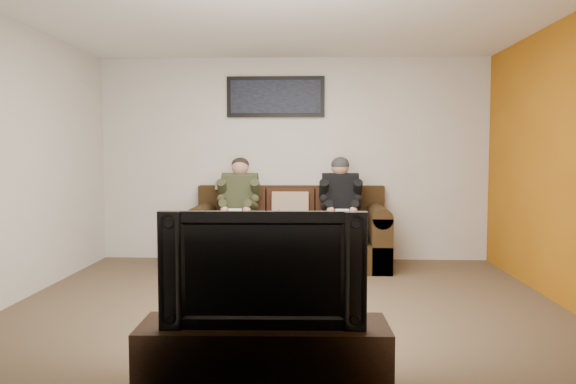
{
  "coord_description": "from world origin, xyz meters",
  "views": [
    {
      "loc": [
        0.22,
        -5.01,
        1.38
      ],
      "look_at": [
        -0.03,
        1.2,
        0.95
      ],
      "focal_mm": 35.0,
      "sensor_mm": 36.0,
      "label": 1
    }
  ],
  "objects_px": {
    "framed_poster": "(276,97)",
    "tv_stand": "(264,361)",
    "sofa": "(290,236)",
    "cat": "(297,221)",
    "person_right": "(341,206)",
    "person_left": "(239,206)",
    "television": "(264,267)"
  },
  "relations": [
    {
      "from": "sofa",
      "to": "framed_poster",
      "type": "xyz_separation_m",
      "value": [
        -0.2,
        0.38,
        1.74
      ]
    },
    {
      "from": "cat",
      "to": "television",
      "type": "height_order",
      "value": "television"
    },
    {
      "from": "sofa",
      "to": "person_left",
      "type": "relative_size",
      "value": 1.78
    },
    {
      "from": "tv_stand",
      "to": "person_right",
      "type": "bearing_deg",
      "value": 78.84
    },
    {
      "from": "person_right",
      "to": "television",
      "type": "xyz_separation_m",
      "value": [
        -0.62,
        -3.59,
        -0.0
      ]
    },
    {
      "from": "sofa",
      "to": "person_left",
      "type": "distance_m",
      "value": 0.75
    },
    {
      "from": "cat",
      "to": "sofa",
      "type": "bearing_deg",
      "value": 115.36
    },
    {
      "from": "sofa",
      "to": "person_left",
      "type": "xyz_separation_m",
      "value": [
        -0.61,
        -0.2,
        0.39
      ]
    },
    {
      "from": "person_right",
      "to": "framed_poster",
      "type": "xyz_separation_m",
      "value": [
        -0.81,
        0.58,
        1.34
      ]
    },
    {
      "from": "tv_stand",
      "to": "sofa",
      "type": "bearing_deg",
      "value": 88.49
    },
    {
      "from": "person_right",
      "to": "framed_poster",
      "type": "relative_size",
      "value": 1.07
    },
    {
      "from": "framed_poster",
      "to": "tv_stand",
      "type": "relative_size",
      "value": 0.9
    },
    {
      "from": "sofa",
      "to": "tv_stand",
      "type": "xyz_separation_m",
      "value": [
        -0.01,
        -3.78,
        -0.15
      ]
    },
    {
      "from": "person_right",
      "to": "framed_poster",
      "type": "bearing_deg",
      "value": 144.39
    },
    {
      "from": "framed_poster",
      "to": "cat",
      "type": "bearing_deg",
      "value": -63.11
    },
    {
      "from": "person_right",
      "to": "cat",
      "type": "distance_m",
      "value": 0.55
    },
    {
      "from": "framed_poster",
      "to": "television",
      "type": "bearing_deg",
      "value": -87.35
    },
    {
      "from": "tv_stand",
      "to": "television",
      "type": "bearing_deg",
      "value": 0.0
    },
    {
      "from": "sofa",
      "to": "cat",
      "type": "bearing_deg",
      "value": -64.64
    },
    {
      "from": "person_right",
      "to": "cat",
      "type": "bearing_deg",
      "value": 179.42
    },
    {
      "from": "cat",
      "to": "television",
      "type": "bearing_deg",
      "value": -91.57
    },
    {
      "from": "person_left",
      "to": "cat",
      "type": "height_order",
      "value": "person_left"
    },
    {
      "from": "cat",
      "to": "television",
      "type": "relative_size",
      "value": 0.59
    },
    {
      "from": "sofa",
      "to": "cat",
      "type": "height_order",
      "value": "sofa"
    },
    {
      "from": "person_right",
      "to": "tv_stand",
      "type": "distance_m",
      "value": 3.68
    },
    {
      "from": "sofa",
      "to": "person_left",
      "type": "bearing_deg",
      "value": -161.96
    },
    {
      "from": "framed_poster",
      "to": "tv_stand",
      "type": "bearing_deg",
      "value": -87.35
    },
    {
      "from": "cat",
      "to": "framed_poster",
      "type": "distance_m",
      "value": 1.66
    },
    {
      "from": "sofa",
      "to": "television",
      "type": "relative_size",
      "value": 2.12
    },
    {
      "from": "person_left",
      "to": "cat",
      "type": "xyz_separation_m",
      "value": [
        0.7,
        0.01,
        -0.18
      ]
    },
    {
      "from": "person_left",
      "to": "person_right",
      "type": "height_order",
      "value": "person_right"
    },
    {
      "from": "person_left",
      "to": "framed_poster",
      "type": "xyz_separation_m",
      "value": [
        0.41,
        0.58,
        1.35
      ]
    }
  ]
}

